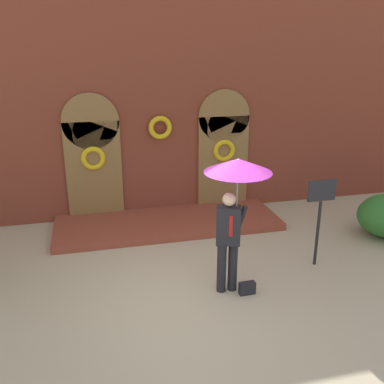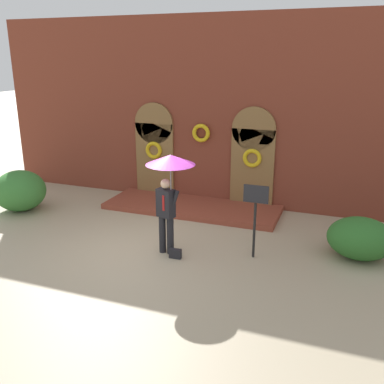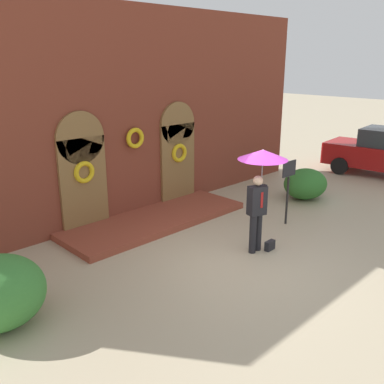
# 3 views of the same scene
# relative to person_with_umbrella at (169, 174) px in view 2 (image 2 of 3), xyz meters

# --- Properties ---
(ground_plane) EXTENTS (80.00, 80.00, 0.00)m
(ground_plane) POSITION_rel_person_with_umbrella_xyz_m (-0.58, -0.08, -1.91)
(ground_plane) COLOR tan
(building_facade) EXTENTS (14.00, 2.30, 5.60)m
(building_facade) POSITION_rel_person_with_umbrella_xyz_m (-0.58, 4.07, 0.76)
(building_facade) COLOR brown
(building_facade) RESTS_ON ground
(person_with_umbrella) EXTENTS (1.10, 1.10, 2.36)m
(person_with_umbrella) POSITION_rel_person_with_umbrella_xyz_m (0.00, 0.00, 0.00)
(person_with_umbrella) COLOR black
(person_with_umbrella) RESTS_ON ground
(handbag) EXTENTS (0.28, 0.13, 0.22)m
(handbag) POSITION_rel_person_with_umbrella_xyz_m (0.21, -0.20, -1.80)
(handbag) COLOR black
(handbag) RESTS_ON ground
(sign_post) EXTENTS (0.56, 0.06, 1.72)m
(sign_post) POSITION_rel_person_with_umbrella_xyz_m (1.86, 0.48, -0.75)
(sign_post) COLOR black
(sign_post) RESTS_ON ground
(shrub_left) EXTENTS (1.51, 1.49, 1.21)m
(shrub_left) POSITION_rel_person_with_umbrella_xyz_m (-5.37, 1.18, -1.31)
(shrub_left) COLOR #387A33
(shrub_left) RESTS_ON ground
(shrub_right) EXTENTS (1.48, 1.27, 0.95)m
(shrub_right) POSITION_rel_person_with_umbrella_xyz_m (4.13, 1.30, -1.44)
(shrub_right) COLOR #2D6B28
(shrub_right) RESTS_ON ground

